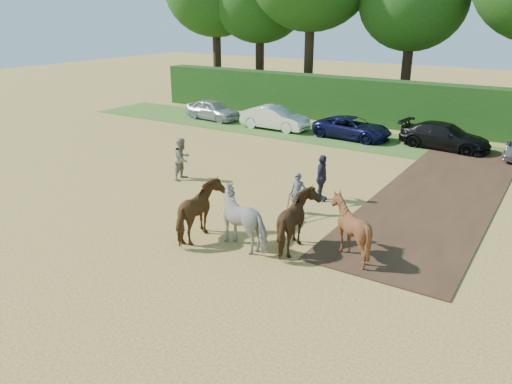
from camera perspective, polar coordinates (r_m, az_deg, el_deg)
The scene contains 8 objects.
ground at distance 16.50m, azimuth 9.65°, elevation -6.27°, with size 120.00×120.00×0.00m, color gold.
earth_strip at distance 22.34m, azimuth 20.41°, elevation -0.11°, with size 4.50×17.00×0.05m, color #472D1C.
grass_verge at distance 29.21m, azimuth 20.72°, elevation 4.38°, with size 50.00×5.00×0.03m, color #38601E.
hedgerow at distance 33.23m, azimuth 22.80°, elevation 8.51°, with size 46.00×1.60×3.00m, color #14380F.
spectator_near at distance 22.77m, azimuth -8.41°, elevation 3.79°, with size 0.93×0.72×1.91m, color #B8A890.
spectator_far at distance 20.07m, azimuth 7.51°, elevation 1.59°, with size 1.11×0.46×1.89m, color #272B34.
plough_team at distance 15.96m, azimuth 1.97°, elevation -3.15°, with size 6.38×5.18×1.91m.
parked_cars at distance 28.90m, azimuth 21.97°, elevation 5.48°, with size 36.09×3.73×1.49m.
Camera 1 is at (5.55, -13.76, 7.20)m, focal length 35.00 mm.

